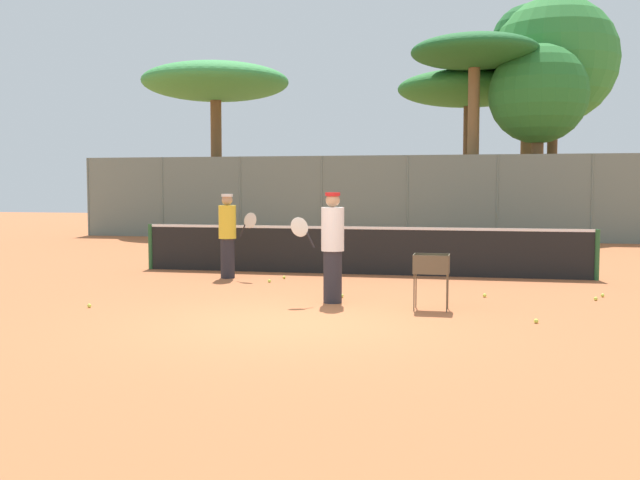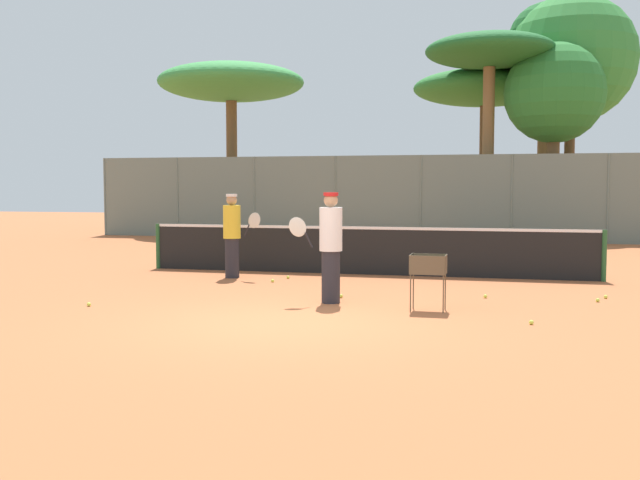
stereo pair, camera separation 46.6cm
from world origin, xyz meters
TOP-DOWN VIEW (x-y plane):
  - ground_plane at (0.00, 0.00)m, footprint 80.00×80.00m
  - tennis_net at (0.00, 6.12)m, footprint 10.15×0.10m
  - back_fence at (0.00, 16.86)m, footprint 25.46×0.08m
  - tree_0 at (4.43, 21.87)m, footprint 3.06×3.06m
  - tree_1 at (5.40, 21.58)m, footprint 5.09×5.09m
  - tree_2 at (4.65, 19.06)m, footprint 3.70×3.70m
  - tree_3 at (-8.34, 19.72)m, footprint 6.13×6.13m
  - tree_4 at (2.29, 18.64)m, footprint 4.76×4.76m
  - tree_5 at (2.01, 22.50)m, footprint 6.02×6.02m
  - player_white_outfit at (-2.65, 4.86)m, footprint 0.93×0.37m
  - player_red_cap at (0.21, 1.99)m, footprint 0.93×0.39m
  - ball_cart at (1.89, 1.59)m, footprint 0.56×0.41m
  - tennis_ball_0 at (-3.54, 0.64)m, footprint 0.07×0.07m
  - tennis_ball_1 at (4.78, 3.63)m, footprint 0.07×0.07m
  - tennis_ball_2 at (-1.57, 4.32)m, footprint 0.07×0.07m
  - tennis_ball_3 at (0.26, 2.58)m, footprint 0.07×0.07m
  - tennis_ball_4 at (2.73, 3.18)m, footprint 0.07×0.07m
  - tennis_ball_5 at (-1.44, 4.97)m, footprint 0.07×0.07m
  - tennis_ball_6 at (3.45, 0.75)m, footprint 0.07×0.07m
  - tennis_ball_7 at (4.60, 3.19)m, footprint 0.07×0.07m
  - parked_car at (-6.25, 19.55)m, footprint 4.20×1.70m

SIDE VIEW (x-z plane):
  - ground_plane at x=0.00m, z-range 0.00..0.00m
  - tennis_ball_0 at x=-3.54m, z-range 0.00..0.07m
  - tennis_ball_1 at x=4.78m, z-range 0.00..0.07m
  - tennis_ball_2 at x=-1.57m, z-range 0.00..0.07m
  - tennis_ball_3 at x=0.26m, z-range 0.00..0.07m
  - tennis_ball_4 at x=2.73m, z-range 0.00..0.07m
  - tennis_ball_5 at x=-1.44m, z-range 0.00..0.07m
  - tennis_ball_6 at x=3.45m, z-range 0.00..0.07m
  - tennis_ball_7 at x=4.60m, z-range 0.00..0.07m
  - tennis_net at x=0.00m, z-range 0.02..1.09m
  - parked_car at x=-6.25m, z-range -0.14..1.46m
  - ball_cart at x=1.89m, z-range 0.22..1.11m
  - player_white_outfit at x=-2.65m, z-range 0.03..1.83m
  - player_red_cap at x=0.21m, z-range 0.03..1.90m
  - back_fence at x=0.00m, z-range 0.00..3.09m
  - tree_2 at x=4.65m, z-range 1.72..8.98m
  - tree_5 at x=2.01m, z-range 2.63..9.50m
  - tree_3 at x=-8.34m, z-range 2.71..9.79m
  - tree_4 at x=2.29m, z-range 3.03..10.60m
  - tree_1 at x=5.40m, z-range 2.21..11.77m
  - tree_0 at x=4.43m, z-range 2.88..12.26m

